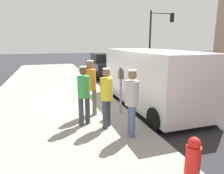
% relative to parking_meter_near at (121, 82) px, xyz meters
% --- Properties ---
extents(ground_plane, '(80.00, 80.00, 0.00)m').
position_rel_parking_meter_near_xyz_m(ground_plane, '(-1.35, -0.18, -1.18)').
color(ground_plane, '#2D2D33').
extents(sidewalk_slab, '(5.00, 32.00, 0.15)m').
position_rel_parking_meter_near_xyz_m(sidewalk_slab, '(2.15, -0.18, -1.11)').
color(sidewalk_slab, '#9E998E').
rests_on(sidewalk_slab, ground).
extents(parking_meter_near, '(0.14, 0.18, 1.52)m').
position_rel_parking_meter_near_xyz_m(parking_meter_near, '(0.00, 0.00, 0.00)').
color(parking_meter_near, gray).
rests_on(parking_meter_near, sidewalk_slab).
extents(pedestrian_in_yellow, '(0.34, 0.34, 1.64)m').
position_rel_parking_meter_near_xyz_m(pedestrian_in_yellow, '(0.76, 0.98, -0.10)').
color(pedestrian_in_yellow, '#383D47').
rests_on(pedestrian_in_yellow, sidewalk_slab).
extents(pedestrian_in_orange, '(0.36, 0.34, 1.76)m').
position_rel_parking_meter_near_xyz_m(pedestrian_in_orange, '(0.97, -0.09, -0.02)').
color(pedestrian_in_orange, '#726656').
rests_on(pedestrian_in_orange, sidewalk_slab).
extents(pedestrian_in_green, '(0.34, 0.34, 1.67)m').
position_rel_parking_meter_near_xyz_m(pedestrian_in_green, '(1.31, 0.61, -0.08)').
color(pedestrian_in_green, '#383D47').
rests_on(pedestrian_in_green, sidewalk_slab).
extents(pedestrian_in_gray, '(0.34, 0.36, 1.67)m').
position_rel_parking_meter_near_xyz_m(pedestrian_in_gray, '(0.31, 1.64, -0.08)').
color(pedestrian_in_gray, '#4C608C').
rests_on(pedestrian_in_gray, sidewalk_slab).
extents(parked_van, '(2.15, 5.21, 2.15)m').
position_rel_parking_meter_near_xyz_m(parked_van, '(-1.50, -0.77, -0.03)').
color(parked_van, white).
rests_on(parked_van, ground).
extents(parked_sedan_behind, '(1.99, 4.43, 1.65)m').
position_rel_parking_meter_near_xyz_m(parked_sedan_behind, '(-1.72, -8.45, -0.43)').
color(parked_sedan_behind, black).
rests_on(parked_sedan_behind, ground).
extents(traffic_light_corner, '(2.48, 0.42, 5.20)m').
position_rel_parking_meter_near_xyz_m(traffic_light_corner, '(-7.74, -11.19, 2.34)').
color(traffic_light_corner, black).
rests_on(traffic_light_corner, ground).
extents(fire_hydrant, '(0.24, 0.24, 0.86)m').
position_rel_parking_meter_near_xyz_m(fire_hydrant, '(0.10, 3.66, -0.61)').
color(fire_hydrant, red).
rests_on(fire_hydrant, sidewalk_slab).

